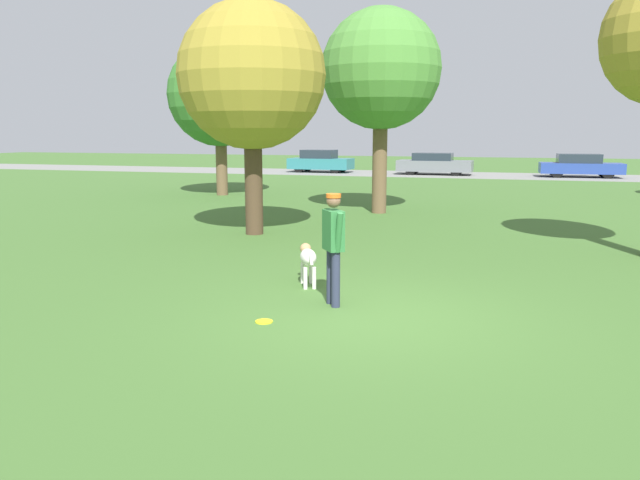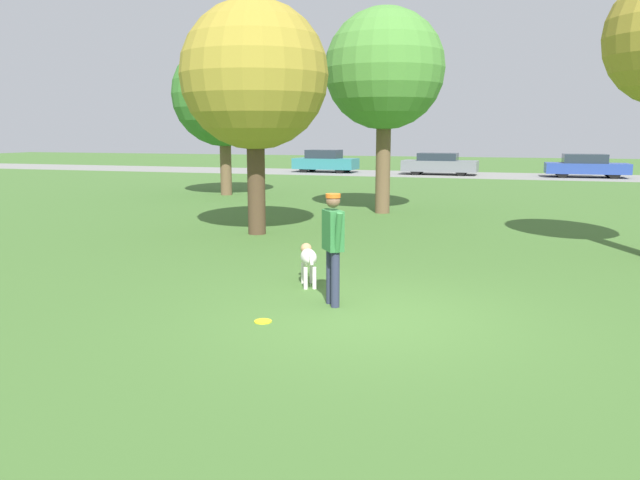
{
  "view_description": "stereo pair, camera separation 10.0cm",
  "coord_description": "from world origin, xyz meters",
  "px_view_note": "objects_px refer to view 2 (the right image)",
  "views": [
    {
      "loc": [
        1.8,
        -8.38,
        2.58
      ],
      "look_at": [
        -1.02,
        0.93,
        0.9
      ],
      "focal_mm": 35.0,
      "sensor_mm": 36.0,
      "label": 1
    },
    {
      "loc": [
        1.9,
        -8.35,
        2.58
      ],
      "look_at": [
        -1.02,
        0.93,
        0.9
      ],
      "focal_mm": 35.0,
      "sensor_mm": 36.0,
      "label": 2
    }
  ],
  "objects_px": {
    "frisbee": "(263,321)",
    "parked_car_grey": "(439,164)",
    "tree_far_left": "(224,95)",
    "parked_car_teal": "(325,161)",
    "tree_near_left": "(254,76)",
    "tree_mid_center": "(385,70)",
    "dog": "(308,258)",
    "parked_car_blue": "(586,166)",
    "person": "(333,240)"
  },
  "relations": [
    {
      "from": "parked_car_blue",
      "to": "dog",
      "type": "bearing_deg",
      "value": -105.87
    },
    {
      "from": "tree_far_left",
      "to": "tree_near_left",
      "type": "distance_m",
      "value": 10.44
    },
    {
      "from": "tree_near_left",
      "to": "frisbee",
      "type": "bearing_deg",
      "value": -66.29
    },
    {
      "from": "tree_mid_center",
      "to": "parked_car_blue",
      "type": "xyz_separation_m",
      "value": [
        7.94,
        19.32,
        -3.83
      ]
    },
    {
      "from": "parked_car_teal",
      "to": "tree_mid_center",
      "type": "bearing_deg",
      "value": -65.48
    },
    {
      "from": "parked_car_teal",
      "to": "person",
      "type": "bearing_deg",
      "value": -70.36
    },
    {
      "from": "dog",
      "to": "tree_far_left",
      "type": "relative_size",
      "value": 0.16
    },
    {
      "from": "frisbee",
      "to": "parked_car_teal",
      "type": "xyz_separation_m",
      "value": [
        -8.72,
        31.56,
        0.7
      ]
    },
    {
      "from": "tree_mid_center",
      "to": "tree_near_left",
      "type": "xyz_separation_m",
      "value": [
        -2.21,
        -5.14,
        -0.55
      ]
    },
    {
      "from": "person",
      "to": "frisbee",
      "type": "distance_m",
      "value": 1.64
    },
    {
      "from": "frisbee",
      "to": "parked_car_grey",
      "type": "xyz_separation_m",
      "value": [
        -1.3,
        31.31,
        0.66
      ]
    },
    {
      "from": "tree_far_left",
      "to": "parked_car_teal",
      "type": "bearing_deg",
      "value": 91.5
    },
    {
      "from": "tree_mid_center",
      "to": "parked_car_teal",
      "type": "distance_m",
      "value": 21.29
    },
    {
      "from": "person",
      "to": "dog",
      "type": "relative_size",
      "value": 1.75
    },
    {
      "from": "dog",
      "to": "parked_car_blue",
      "type": "xyz_separation_m",
      "value": [
        7.14,
        29.29,
        0.2
      ]
    },
    {
      "from": "tree_far_left",
      "to": "tree_near_left",
      "type": "height_order",
      "value": "tree_far_left"
    },
    {
      "from": "parked_car_teal",
      "to": "parked_car_blue",
      "type": "relative_size",
      "value": 0.9
    },
    {
      "from": "person",
      "to": "parked_car_grey",
      "type": "height_order",
      "value": "person"
    },
    {
      "from": "person",
      "to": "tree_near_left",
      "type": "height_order",
      "value": "tree_near_left"
    },
    {
      "from": "parked_car_blue",
      "to": "frisbee",
      "type": "bearing_deg",
      "value": -104.84
    },
    {
      "from": "frisbee",
      "to": "tree_mid_center",
      "type": "relative_size",
      "value": 0.04
    },
    {
      "from": "tree_mid_center",
      "to": "parked_car_grey",
      "type": "height_order",
      "value": "tree_mid_center"
    },
    {
      "from": "parked_car_teal",
      "to": "parked_car_grey",
      "type": "relative_size",
      "value": 0.91
    },
    {
      "from": "tree_mid_center",
      "to": "dog",
      "type": "bearing_deg",
      "value": -85.44
    },
    {
      "from": "tree_near_left",
      "to": "parked_car_blue",
      "type": "xyz_separation_m",
      "value": [
        10.15,
        24.46,
        -3.28
      ]
    },
    {
      "from": "dog",
      "to": "parked_car_teal",
      "type": "height_order",
      "value": "parked_car_teal"
    },
    {
      "from": "tree_far_left",
      "to": "tree_mid_center",
      "type": "bearing_deg",
      "value": -27.54
    },
    {
      "from": "person",
      "to": "parked_car_teal",
      "type": "height_order",
      "value": "person"
    },
    {
      "from": "dog",
      "to": "parked_car_grey",
      "type": "xyz_separation_m",
      "value": [
        -1.23,
        29.14,
        0.19
      ]
    },
    {
      "from": "dog",
      "to": "person",
      "type": "bearing_deg",
      "value": -169.82
    },
    {
      "from": "tree_mid_center",
      "to": "tree_near_left",
      "type": "relative_size",
      "value": 1.1
    },
    {
      "from": "tree_near_left",
      "to": "parked_car_teal",
      "type": "relative_size",
      "value": 1.4
    },
    {
      "from": "tree_far_left",
      "to": "tree_mid_center",
      "type": "height_order",
      "value": "tree_mid_center"
    },
    {
      "from": "tree_far_left",
      "to": "tree_mid_center",
      "type": "distance_m",
      "value": 8.42
    },
    {
      "from": "person",
      "to": "dog",
      "type": "bearing_deg",
      "value": 179.5
    },
    {
      "from": "dog",
      "to": "frisbee",
      "type": "xyz_separation_m",
      "value": [
        0.06,
        -2.17,
        -0.47
      ]
    },
    {
      "from": "frisbee",
      "to": "tree_far_left",
      "type": "bearing_deg",
      "value": 117.42
    },
    {
      "from": "person",
      "to": "tree_mid_center",
      "type": "relative_size",
      "value": 0.26
    },
    {
      "from": "frisbee",
      "to": "parked_car_grey",
      "type": "bearing_deg",
      "value": 92.37
    },
    {
      "from": "tree_near_left",
      "to": "parked_car_blue",
      "type": "height_order",
      "value": "tree_near_left"
    },
    {
      "from": "dog",
      "to": "parked_car_grey",
      "type": "relative_size",
      "value": 0.21
    },
    {
      "from": "dog",
      "to": "parked_car_blue",
      "type": "height_order",
      "value": "parked_car_blue"
    },
    {
      "from": "tree_near_left",
      "to": "parked_car_teal",
      "type": "bearing_deg",
      "value": 102.95
    },
    {
      "from": "tree_near_left",
      "to": "tree_mid_center",
      "type": "bearing_deg",
      "value": 66.7
    },
    {
      "from": "person",
      "to": "frisbee",
      "type": "bearing_deg",
      "value": -67.09
    },
    {
      "from": "frisbee",
      "to": "tree_far_left",
      "type": "xyz_separation_m",
      "value": [
        -8.31,
        16.02,
        4.09
      ]
    },
    {
      "from": "dog",
      "to": "parked_car_teal",
      "type": "distance_m",
      "value": 30.63
    },
    {
      "from": "tree_mid_center",
      "to": "tree_near_left",
      "type": "bearing_deg",
      "value": -113.3
    },
    {
      "from": "dog",
      "to": "tree_mid_center",
      "type": "height_order",
      "value": "tree_mid_center"
    },
    {
      "from": "parked_car_grey",
      "to": "parked_car_blue",
      "type": "height_order",
      "value": "parked_car_blue"
    }
  ]
}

